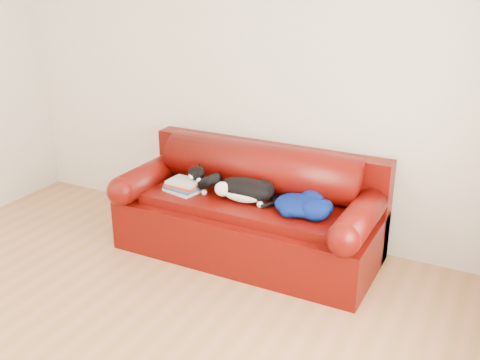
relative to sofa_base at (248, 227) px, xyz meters
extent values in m
plane|color=#9C703E|center=(-0.36, -1.49, -0.24)|extent=(4.50, 4.50, 0.00)
cube|color=beige|center=(-0.36, 0.51, 1.06)|extent=(4.50, 0.02, 2.60)
cube|color=#3F0602|center=(0.00, 0.01, -0.03)|extent=(2.10, 0.90, 0.42)
cube|color=#3F0602|center=(0.00, -0.04, 0.21)|extent=(1.66, 0.62, 0.10)
cylinder|color=black|center=(-0.93, -0.32, -0.21)|extent=(0.06, 0.06, 0.05)
cylinder|color=black|center=(0.93, -0.32, -0.21)|extent=(0.06, 0.06, 0.05)
cylinder|color=black|center=(-0.93, 0.34, -0.21)|extent=(0.06, 0.06, 0.05)
cylinder|color=black|center=(0.93, 0.34, -0.21)|extent=(0.06, 0.06, 0.05)
cube|color=#3F0602|center=(0.00, 0.37, 0.19)|extent=(2.10, 0.18, 0.85)
cylinder|color=#3F0602|center=(0.00, 0.26, 0.44)|extent=(1.70, 0.40, 0.40)
cylinder|color=#3F0602|center=(-0.93, 0.01, 0.30)|extent=(0.24, 0.88, 0.24)
sphere|color=#3F0602|center=(-0.93, -0.43, 0.30)|extent=(0.24, 0.24, 0.24)
cylinder|color=#3F0602|center=(0.93, 0.01, 0.30)|extent=(0.24, 0.88, 0.24)
sphere|color=#3F0602|center=(0.93, -0.43, 0.30)|extent=(0.24, 0.24, 0.24)
cube|color=beige|center=(-0.53, -0.12, 0.28)|extent=(0.32, 0.27, 0.02)
cube|color=white|center=(-0.53, -0.12, 0.28)|extent=(0.30, 0.25, 0.02)
cube|color=#1F59A9|center=(-0.53, -0.12, 0.30)|extent=(0.30, 0.25, 0.02)
cube|color=white|center=(-0.53, -0.12, 0.30)|extent=(0.29, 0.23, 0.02)
cube|color=#BC3B15|center=(-0.53, -0.12, 0.33)|extent=(0.28, 0.23, 0.02)
cube|color=white|center=(-0.53, -0.12, 0.33)|extent=(0.27, 0.22, 0.02)
cube|color=#BABCC1|center=(-0.53, -0.12, 0.35)|extent=(0.27, 0.21, 0.02)
cube|color=white|center=(-0.53, -0.12, 0.35)|extent=(0.25, 0.20, 0.02)
ellipsoid|color=black|center=(0.00, -0.06, 0.36)|extent=(0.51, 0.38, 0.19)
ellipsoid|color=white|center=(0.00, -0.12, 0.32)|extent=(0.35, 0.24, 0.12)
ellipsoid|color=white|center=(-0.15, -0.15, 0.36)|extent=(0.16, 0.15, 0.12)
ellipsoid|color=black|center=(0.13, -0.01, 0.34)|extent=(0.24, 0.24, 0.16)
ellipsoid|color=black|center=(-0.28, -0.16, 0.42)|extent=(0.17, 0.16, 0.12)
ellipsoid|color=white|center=(-0.30, -0.20, 0.40)|extent=(0.08, 0.07, 0.05)
sphere|color=#BF7272|center=(-0.31, -0.20, 0.40)|extent=(0.02, 0.02, 0.02)
cone|color=black|center=(-0.25, -0.18, 0.47)|extent=(0.06, 0.06, 0.06)
cone|color=black|center=(-0.27, -0.12, 0.47)|extent=(0.06, 0.06, 0.06)
cylinder|color=black|center=(0.23, 0.00, 0.29)|extent=(0.14, 0.14, 0.04)
sphere|color=white|center=(-0.18, -0.18, 0.28)|extent=(0.04, 0.04, 0.04)
sphere|color=white|center=(0.16, -0.12, 0.28)|extent=(0.04, 0.04, 0.04)
ellipsoid|color=#021046|center=(0.47, -0.07, 0.33)|extent=(0.42, 0.38, 0.13)
ellipsoid|color=#021046|center=(0.61, -0.13, 0.34)|extent=(0.26, 0.22, 0.15)
ellipsoid|color=#021046|center=(0.38, 0.00, 0.31)|extent=(0.25, 0.29, 0.10)
ellipsoid|color=#021046|center=(0.52, 0.04, 0.34)|extent=(0.21, 0.17, 0.15)
ellipsoid|color=#021046|center=(0.43, -0.17, 0.31)|extent=(0.16, 0.17, 0.10)
ellipsoid|color=silver|center=(0.54, -0.15, 0.35)|extent=(0.18, 0.07, 0.04)
camera|label=1|loc=(1.85, -3.72, 2.02)|focal=42.00mm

